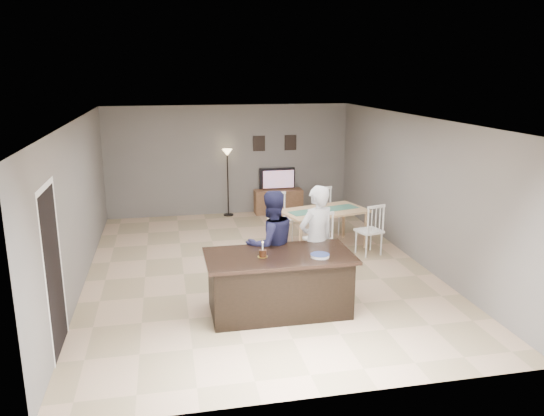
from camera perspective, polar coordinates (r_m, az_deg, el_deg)
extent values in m
plane|color=tan|center=(9.70, -1.54, -6.54)|extent=(8.00, 8.00, 0.00)
plane|color=slate|center=(13.18, -4.64, 5.14)|extent=(6.00, 0.00, 6.00)
plane|color=slate|center=(5.58, 5.66, -8.01)|extent=(6.00, 0.00, 6.00)
plane|color=slate|center=(9.28, -20.16, 0.32)|extent=(0.00, 8.00, 8.00)
plane|color=slate|center=(10.24, 15.19, 1.97)|extent=(0.00, 8.00, 8.00)
plane|color=white|center=(9.09, -1.65, 9.56)|extent=(8.00, 8.00, 0.00)
cube|color=black|center=(7.90, 0.76, -8.26)|extent=(2.00, 1.00, 0.85)
cube|color=black|center=(7.74, 0.77, -5.18)|extent=(2.15, 1.10, 0.05)
cube|color=brown|center=(13.37, 0.69, 0.72)|extent=(1.20, 0.40, 0.60)
imported|color=black|center=(13.31, 0.63, 3.15)|extent=(0.91, 0.12, 0.53)
plane|color=orange|center=(13.23, 0.70, 3.11)|extent=(0.78, 0.00, 0.78)
cube|color=black|center=(13.21, -1.40, 6.96)|extent=(0.30, 0.02, 0.38)
cube|color=black|center=(13.37, 2.00, 7.05)|extent=(0.30, 0.02, 0.38)
plane|color=black|center=(7.19, -22.42, -6.40)|extent=(0.00, 2.10, 2.10)
plane|color=white|center=(6.90, -23.25, 2.11)|extent=(0.00, 1.02, 1.02)
imported|color=silver|center=(8.41, 4.80, -3.50)|extent=(0.76, 0.63, 1.78)
imported|color=#1C1C3D|center=(8.31, -0.09, -3.90)|extent=(0.98, 0.84, 1.72)
cylinder|color=gold|center=(7.63, -1.01, -5.24)|extent=(0.15, 0.15, 0.00)
cylinder|color=#341E0E|center=(7.62, -1.01, -4.88)|extent=(0.11, 0.11, 0.10)
cylinder|color=white|center=(7.58, -1.01, -4.15)|extent=(0.02, 0.02, 0.11)
sphere|color=#FFBF4C|center=(7.56, -1.01, -3.69)|extent=(0.02, 0.02, 0.02)
cylinder|color=white|center=(7.65, 5.18, -5.22)|extent=(0.27, 0.27, 0.01)
cylinder|color=white|center=(7.65, 5.18, -5.13)|extent=(0.27, 0.27, 0.01)
cylinder|color=white|center=(7.64, 5.19, -5.04)|extent=(0.27, 0.27, 0.01)
cylinder|color=navy|center=(7.64, 5.19, -4.98)|extent=(0.27, 0.27, 0.00)
cube|color=tan|center=(10.65, 5.61, -0.33)|extent=(1.87, 1.36, 0.04)
cylinder|color=tan|center=(10.07, 3.09, -3.51)|extent=(0.06, 0.06, 0.75)
cylinder|color=tan|center=(11.48, 7.72, -1.35)|extent=(0.06, 0.06, 0.75)
cube|color=#386650|center=(10.65, 5.61, -0.19)|extent=(1.52, 0.74, 0.01)
cube|color=white|center=(9.84, 5.01, -3.36)|extent=(0.54, 0.52, 0.04)
cylinder|color=white|center=(9.70, 4.60, -5.17)|extent=(0.03, 0.03, 0.45)
cylinder|color=white|center=(10.14, 5.34, -4.28)|extent=(0.03, 0.03, 0.45)
cube|color=white|center=(9.54, 5.67, -0.65)|extent=(0.39, 0.14, 0.05)
cube|color=white|center=(10.47, 10.40, -2.44)|extent=(0.54, 0.52, 0.04)
cylinder|color=white|center=(10.32, 10.11, -4.13)|extent=(0.03, 0.03, 0.45)
cylinder|color=white|center=(10.78, 10.56, -3.33)|extent=(0.03, 0.03, 0.45)
cube|color=white|center=(10.19, 11.17, 0.12)|extent=(0.39, 0.14, 0.05)
cube|color=white|center=(11.06, 1.00, -1.28)|extent=(0.54, 0.52, 0.04)
cylinder|color=white|center=(11.36, 1.39, -2.17)|extent=(0.03, 0.03, 0.45)
cylinder|color=white|center=(10.91, 0.57, -2.86)|extent=(0.03, 0.03, 0.45)
cube|color=white|center=(11.10, 0.55, 1.57)|extent=(0.39, 0.14, 0.05)
cube|color=white|center=(11.63, 6.04, -0.58)|extent=(0.54, 0.52, 0.04)
cylinder|color=white|center=(11.93, 6.30, -1.43)|extent=(0.03, 0.03, 0.45)
cylinder|color=white|center=(11.47, 5.71, -2.07)|extent=(0.03, 0.03, 0.45)
cube|color=white|center=(11.66, 5.61, 2.14)|extent=(0.39, 0.14, 0.05)
cylinder|color=black|center=(13.25, -4.70, -0.72)|extent=(0.25, 0.25, 0.03)
cylinder|color=black|center=(13.08, -4.77, 2.52)|extent=(0.03, 0.03, 1.52)
cone|color=#F5D087|center=(12.93, -4.84, 5.98)|extent=(0.25, 0.25, 0.16)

